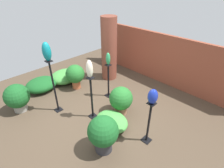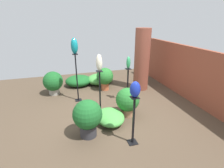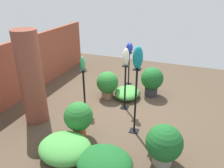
% 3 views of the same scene
% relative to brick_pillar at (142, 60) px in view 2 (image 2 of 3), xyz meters
% --- Properties ---
extents(ground_plane, '(8.00, 8.00, 0.00)m').
position_rel_brick_pillar_xyz_m(ground_plane, '(1.42, -1.61, -1.11)').
color(ground_plane, '#4C3D2D').
extents(brick_wall_back, '(5.60, 0.12, 1.70)m').
position_rel_brick_pillar_xyz_m(brick_wall_back, '(1.42, 1.12, -0.26)').
color(brick_wall_back, brown).
rests_on(brick_wall_back, ground).
extents(brick_pillar, '(0.55, 0.55, 2.21)m').
position_rel_brick_pillar_xyz_m(brick_pillar, '(0.00, 0.00, 0.00)').
color(brick_pillar, brown).
rests_on(brick_pillar, ground).
extents(pedestal_teal, '(0.20, 0.20, 1.53)m').
position_rel_brick_pillar_xyz_m(pedestal_teal, '(0.37, -2.39, -0.40)').
color(pedestal_teal, black).
rests_on(pedestal_teal, ground).
extents(pedestal_cobalt, '(0.20, 0.20, 1.09)m').
position_rel_brick_pillar_xyz_m(pedestal_cobalt, '(2.79, -1.50, -0.61)').
color(pedestal_cobalt, black).
rests_on(pedestal_cobalt, ground).
extents(pedestal_ivory, '(0.20, 0.20, 1.22)m').
position_rel_brick_pillar_xyz_m(pedestal_ivory, '(1.28, -1.86, -0.55)').
color(pedestal_ivory, black).
rests_on(pedestal_ivory, ground).
extents(pedestal_jade, '(0.20, 0.20, 1.09)m').
position_rel_brick_pillar_xyz_m(pedestal_jade, '(0.87, -0.87, -0.61)').
color(pedestal_jade, black).
rests_on(pedestal_jade, ground).
extents(art_vase_teal, '(0.21, 0.21, 0.47)m').
position_rel_brick_pillar_xyz_m(art_vase_teal, '(0.37, -2.39, 0.66)').
color(art_vase_teal, '#0F727A').
rests_on(art_vase_teal, pedestal_teal).
extents(art_vase_cobalt, '(0.20, 0.21, 0.33)m').
position_rel_brick_pillar_xyz_m(art_vase_cobalt, '(2.79, -1.50, 0.15)').
color(art_vase_cobalt, '#192D9E').
rests_on(art_vase_cobalt, pedestal_cobalt).
extents(art_vase_ivory, '(0.16, 0.16, 0.45)m').
position_rel_brick_pillar_xyz_m(art_vase_ivory, '(1.28, -1.86, 0.34)').
color(art_vase_ivory, beige).
rests_on(art_vase_ivory, pedestal_ivory).
extents(art_vase_jade, '(0.13, 0.12, 0.37)m').
position_rel_brick_pillar_xyz_m(art_vase_jade, '(0.87, -0.87, 0.17)').
color(art_vase_jade, '#2D9356').
rests_on(art_vase_jade, pedestal_jade).
extents(potted_plant_walkway_edge, '(0.62, 0.62, 0.84)m').
position_rel_brick_pillar_xyz_m(potted_plant_walkway_edge, '(-0.25, -1.32, -0.61)').
color(potted_plant_walkway_edge, '#B25B38').
rests_on(potted_plant_walkway_edge, ground).
extents(potted_plant_front_left, '(0.67, 0.67, 0.82)m').
position_rel_brick_pillar_xyz_m(potted_plant_front_left, '(-0.39, -3.14, -0.65)').
color(potted_plant_front_left, gray).
rests_on(potted_plant_front_left, ground).
extents(potted_plant_near_pillar, '(0.66, 0.66, 0.88)m').
position_rel_brick_pillar_xyz_m(potted_plant_near_pillar, '(2.27, -2.37, -0.60)').
color(potted_plant_near_pillar, '#2D2D33').
rests_on(potted_plant_near_pillar, ground).
extents(potted_plant_mid_right, '(0.64, 0.64, 0.80)m').
position_rel_brick_pillar_xyz_m(potted_plant_mid_right, '(1.69, -1.20, -0.66)').
color(potted_plant_mid_right, '#936B4C').
rests_on(potted_plant_mid_right, ground).
extents(foliage_bed_east, '(0.88, 0.72, 0.30)m').
position_rel_brick_pillar_xyz_m(foliage_bed_east, '(1.89, -1.74, -0.96)').
color(foliage_bed_east, '#479942').
rests_on(foliage_bed_east, ground).
extents(foliage_bed_west, '(0.90, 1.05, 0.42)m').
position_rel_brick_pillar_xyz_m(foliage_bed_west, '(-0.89, -1.36, -0.90)').
color(foliage_bed_west, '#479942').
rests_on(foliage_bed_west, ground).
extents(foliage_bed_center, '(0.88, 1.02, 0.41)m').
position_rel_brick_pillar_xyz_m(foliage_bed_center, '(-0.96, -2.22, -0.90)').
color(foliage_bed_center, '#195923').
rests_on(foliage_bed_center, ground).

